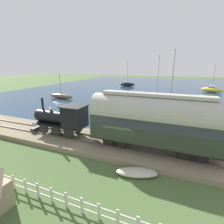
% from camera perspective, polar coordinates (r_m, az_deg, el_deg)
% --- Properties ---
extents(ground_plane, '(200.00, 200.00, 0.00)m').
position_cam_1_polar(ground_plane, '(15.73, 2.84, -12.21)').
color(ground_plane, '#476033').
extents(harbor_water, '(80.00, 80.00, 0.01)m').
position_cam_1_polar(harbor_water, '(56.62, 17.71, 7.34)').
color(harbor_water, navy).
rests_on(harbor_water, ground).
extents(rail_embankment, '(4.85, 56.00, 0.55)m').
position_cam_1_polar(rail_embankment, '(15.70, 2.95, -11.39)').
color(rail_embankment, '#84755B').
rests_on(rail_embankment, ground).
extents(steam_locomotive, '(2.13, 5.97, 3.47)m').
position_cam_1_polar(steam_locomotive, '(17.67, -15.49, -1.76)').
color(steam_locomotive, black).
rests_on(steam_locomotive, rail_embankment).
extents(passenger_coach, '(2.52, 10.45, 4.62)m').
position_cam_1_polar(passenger_coach, '(14.03, 13.39, -2.59)').
color(passenger_coach, black).
rests_on(passenger_coach, rail_embankment).
extents(sailboat_yellow, '(3.90, 5.64, 7.16)m').
position_cam_1_polar(sailboat_yellow, '(53.21, 29.81, 6.36)').
color(sailboat_yellow, gold).
rests_on(sailboat_yellow, harbor_water).
extents(sailboat_white, '(2.18, 5.04, 8.92)m').
position_cam_1_polar(sailboat_white, '(22.74, 18.11, -1.97)').
color(sailboat_white, white).
rests_on(sailboat_white, harbor_water).
extents(sailboat_black, '(2.11, 5.25, 8.52)m').
position_cam_1_polar(sailboat_black, '(59.47, 4.95, 9.03)').
color(sailboat_black, black).
rests_on(sailboat_black, harbor_water).
extents(sailboat_navy, '(1.51, 5.65, 9.17)m').
position_cam_1_polar(sailboat_navy, '(39.37, 14.41, 5.18)').
color(sailboat_navy, '#192347').
rests_on(sailboat_navy, harbor_water).
extents(sailboat_brown, '(1.40, 6.08, 5.40)m').
position_cam_1_polar(sailboat_brown, '(39.51, -16.26, 5.00)').
color(sailboat_brown, brown).
rests_on(sailboat_brown, harbor_water).
extents(rowboat_near_shore, '(2.09, 2.88, 0.32)m').
position_cam_1_polar(rowboat_near_shore, '(26.62, 32.06, -2.51)').
color(rowboat_near_shore, beige).
rests_on(rowboat_near_shore, harbor_water).
extents(rowboat_mid_harbor, '(2.09, 2.70, 0.43)m').
position_cam_1_polar(rowboat_mid_harbor, '(19.46, 30.29, -8.10)').
color(rowboat_mid_harbor, '#B7B2A3').
rests_on(rowboat_mid_harbor, harbor_water).
extents(rowboat_off_pier, '(1.40, 2.54, 0.54)m').
position_cam_1_polar(rowboat_off_pier, '(28.21, -12.88, 0.65)').
color(rowboat_off_pier, beige).
rests_on(rowboat_off_pier, harbor_water).
extents(rowboat_far_out, '(1.38, 2.74, 0.52)m').
position_cam_1_polar(rowboat_far_out, '(26.00, 10.42, -0.49)').
color(rowboat_far_out, '#B7B2A3').
rests_on(rowboat_far_out, harbor_water).
extents(beached_dinghy, '(1.88, 3.00, 0.44)m').
position_cam_1_polar(beached_dinghy, '(12.58, 8.11, -18.96)').
color(beached_dinghy, '#B7B2A3').
rests_on(beached_dinghy, ground).
extents(picket_fence, '(0.06, 20.14, 0.93)m').
position_cam_1_polar(picket_fence, '(10.20, -12.38, -26.94)').
color(picket_fence, silver).
rests_on(picket_fence, ground).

